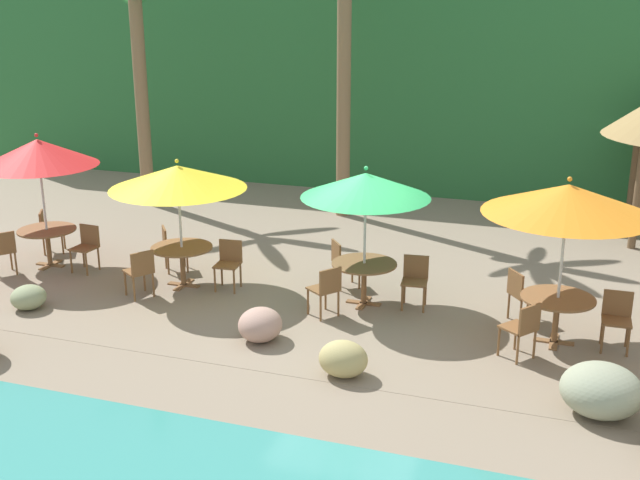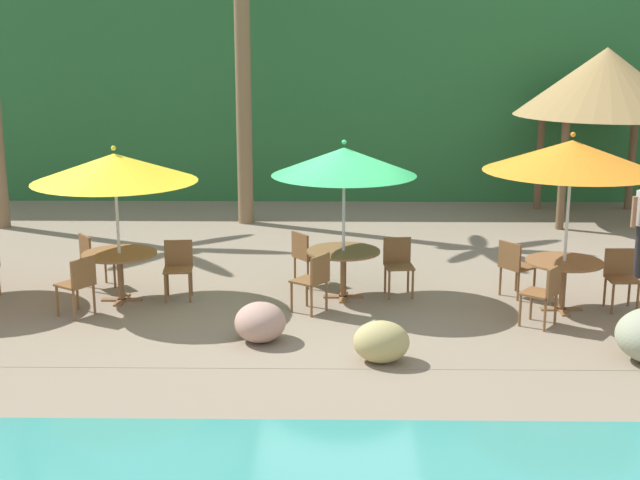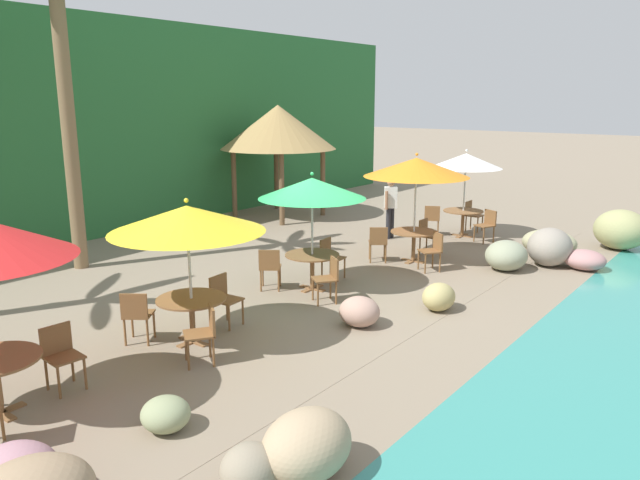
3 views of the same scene
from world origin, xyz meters
TOP-DOWN VIEW (x-y plane):
  - ground_plane at (0.00, 0.00)m, footprint 120.00×120.00m
  - terrace_deck at (0.00, 0.00)m, footprint 18.00×5.20m
  - foliage_backdrop at (0.00, 9.00)m, footprint 28.00×2.40m
  - rock_seawall at (1.46, -2.98)m, footprint 15.91×3.26m
  - umbrella_yellow at (-3.22, 0.06)m, footprint 2.40×2.40m
  - dining_table_yellow at (-3.22, 0.06)m, footprint 1.10×1.10m
  - chair_yellow_seaward at (-2.39, 0.23)m, footprint 0.46×0.47m
  - chair_yellow_inland at (-3.80, 0.69)m, footprint 0.59×0.59m
  - chair_yellow_left at (-3.62, -0.70)m, footprint 0.59×0.59m
  - umbrella_green at (0.09, 0.26)m, footprint 2.14×2.14m
  - dining_table_green at (0.09, 0.26)m, footprint 1.10×1.10m
  - chair_green_seaward at (0.93, 0.45)m, footprint 0.46×0.47m
  - chair_green_inland at (-0.49, 0.89)m, footprint 0.59×0.59m
  - chair_green_left at (-0.33, -0.48)m, footprint 0.59×0.59m
  - umbrella_orange at (3.24, -0.30)m, footprint 2.44×2.44m
  - dining_table_orange at (3.24, -0.30)m, footprint 1.10×1.10m
  - chair_orange_seaward at (4.09, -0.20)m, footprint 0.43×0.43m
  - chair_orange_inland at (2.66, 0.33)m, footprint 0.59×0.59m
  - chair_orange_left at (2.81, -1.04)m, footprint 0.59×0.59m
  - palm_tree_second at (-1.88, 5.46)m, footprint 2.96×2.93m
  - palapa_hut at (5.55, 6.00)m, footprint 3.72×3.72m

SIDE VIEW (x-z plane):
  - ground_plane at x=0.00m, z-range 0.00..0.00m
  - terrace_deck at x=0.00m, z-range 0.00..0.01m
  - rock_seawall at x=1.46m, z-range -0.14..0.88m
  - chair_yellow_seaward at x=-2.39m, z-range 0.08..0.95m
  - chair_yellow_inland at x=-3.80m, z-range 0.08..0.95m
  - chair_yellow_left at x=-3.62m, z-range 0.08..0.95m
  - chair_green_seaward at x=0.93m, z-range 0.08..0.95m
  - chair_green_inland at x=-0.49m, z-range 0.08..0.95m
  - chair_green_left at x=-0.33m, z-range 0.08..0.95m
  - chair_orange_seaward at x=4.09m, z-range 0.08..0.95m
  - chair_orange_inland at x=2.66m, z-range 0.08..0.95m
  - chair_orange_left at x=2.81m, z-range 0.08..0.95m
  - dining_table_yellow at x=-3.22m, z-range 0.24..0.98m
  - dining_table_green at x=0.09m, z-range 0.24..0.98m
  - dining_table_orange at x=3.24m, z-range 0.24..0.98m
  - umbrella_yellow at x=-3.22m, z-range 0.85..3.18m
  - umbrella_green at x=0.09m, z-range 0.88..3.27m
  - umbrella_orange at x=3.24m, z-range 0.96..3.54m
  - palapa_hut at x=5.55m, z-range 1.08..4.67m
  - foliage_backdrop at x=0.00m, z-range 0.00..6.00m
  - palm_tree_second at x=-1.88m, z-range 1.16..7.86m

